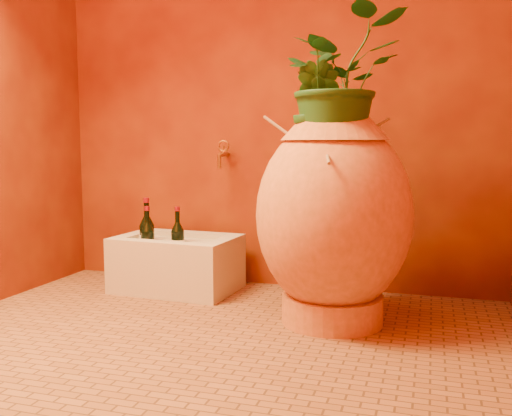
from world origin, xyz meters
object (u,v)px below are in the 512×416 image
(amphora, at_px, (334,215))
(wine_bottle_a, at_px, (148,242))
(wine_bottle_b, at_px, (147,238))
(stone_basin, at_px, (177,264))
(wall_tap, at_px, (223,153))
(wine_bottle_c, at_px, (178,242))

(amphora, distance_m, wine_bottle_a, 1.09)
(wine_bottle_b, bearing_deg, wine_bottle_a, -59.57)
(amphora, xyz_separation_m, wine_bottle_b, (-1.08, 0.29, -0.20))
(stone_basin, xyz_separation_m, wall_tap, (0.20, 0.20, 0.61))
(stone_basin, bearing_deg, wine_bottle_a, -145.52)
(amphora, height_order, wine_bottle_c, amphora)
(wine_bottle_c, relative_size, wall_tap, 1.90)
(wine_bottle_b, relative_size, wine_bottle_c, 1.15)
(amphora, bearing_deg, wine_bottle_c, 161.74)
(stone_basin, bearing_deg, wall_tap, 45.38)
(stone_basin, xyz_separation_m, wine_bottle_c, (0.02, -0.02, 0.13))
(amphora, height_order, wine_bottle_b, amphora)
(stone_basin, distance_m, wine_bottle_c, 0.13)
(amphora, bearing_deg, wine_bottle_b, 164.72)
(wine_bottle_c, bearing_deg, amphora, -18.26)
(wine_bottle_c, bearing_deg, wine_bottle_b, -179.95)
(amphora, xyz_separation_m, wall_tap, (-0.71, 0.52, 0.26))
(wine_bottle_a, xyz_separation_m, wall_tap, (0.33, 0.29, 0.48))
(wine_bottle_b, distance_m, wall_tap, 0.63)
(wine_bottle_b, bearing_deg, wall_tap, 31.71)
(stone_basin, distance_m, wine_bottle_b, 0.22)
(amphora, height_order, wine_bottle_a, amphora)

